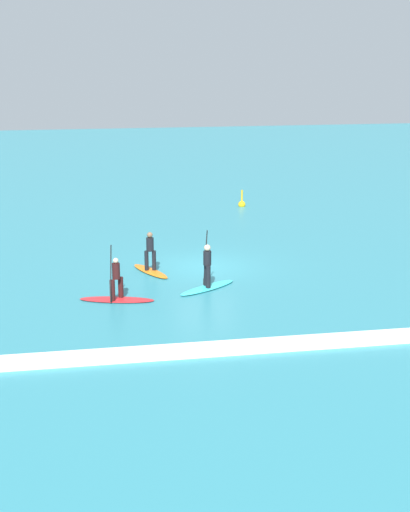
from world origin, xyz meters
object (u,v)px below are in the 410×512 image
(surfer_on_orange_board, at_px, (150,262))
(marker_buoy, at_px, (242,204))
(surfer_on_teal_board, at_px, (207,278))
(surfer_on_red_board, at_px, (117,291))

(surfer_on_orange_board, distance_m, marker_buoy, 14.59)
(marker_buoy, bearing_deg, surfer_on_teal_board, -107.62)
(surfer_on_teal_board, relative_size, surfer_on_red_board, 0.93)
(surfer_on_red_board, xyz_separation_m, marker_buoy, (8.54, 16.35, -0.25))
(surfer_on_teal_board, bearing_deg, surfer_on_red_board, 158.94)
(surfer_on_orange_board, xyz_separation_m, marker_buoy, (6.89, 12.86, -0.30))
(surfer_on_red_board, height_order, marker_buoy, surfer_on_red_board)
(surfer_on_orange_board, height_order, surfer_on_teal_board, surfer_on_teal_board)
(surfer_on_orange_board, relative_size, marker_buoy, 2.32)
(surfer_on_red_board, bearing_deg, surfer_on_teal_board, -152.55)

